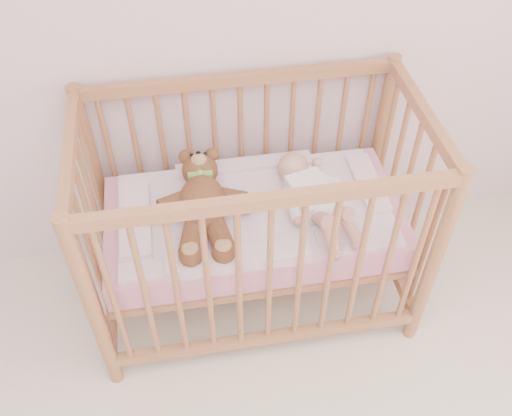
{
  "coord_description": "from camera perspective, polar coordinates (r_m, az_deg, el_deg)",
  "views": [
    {
      "loc": [
        -0.04,
        -0.0,
        2.24
      ],
      "look_at": [
        0.22,
        1.55,
        0.62
      ],
      "focal_mm": 40.0,
      "sensor_mm": 36.0,
      "label": 1
    }
  ],
  "objects": [
    {
      "name": "crib",
      "position": [
        2.38,
        -0.2,
        -1.16
      ],
      "size": [
        1.36,
        0.76,
        1.0
      ],
      "primitive_type": null,
      "color": "#B77B4D",
      "rests_on": "floor"
    },
    {
      "name": "baby",
      "position": [
        2.31,
        5.63,
        1.49
      ],
      "size": [
        0.42,
        0.63,
        0.14
      ],
      "primitive_type": null,
      "rotation": [
        0.0,
        0.0,
        0.25
      ],
      "color": "white",
      "rests_on": "blanket"
    },
    {
      "name": "blanket",
      "position": [
        2.34,
        -0.2,
        -0.16
      ],
      "size": [
        1.1,
        0.58,
        0.06
      ],
      "primitive_type": null,
      "color": "#E59EBC",
      "rests_on": "mattress"
    },
    {
      "name": "mattress",
      "position": [
        2.39,
        -0.2,
        -1.4
      ],
      "size": [
        1.22,
        0.62,
        0.13
      ],
      "primitive_type": "cube",
      "color": "pink",
      "rests_on": "crib"
    },
    {
      "name": "teddy_bear",
      "position": [
        2.25,
        -5.33,
        0.35
      ],
      "size": [
        0.44,
        0.61,
        0.17
      ],
      "primitive_type": null,
      "rotation": [
        0.0,
        0.0,
        -0.04
      ],
      "color": "brown",
      "rests_on": "blanket"
    }
  ]
}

